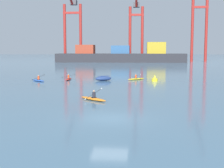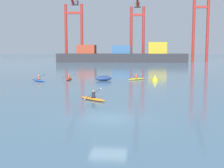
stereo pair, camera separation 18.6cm
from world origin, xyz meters
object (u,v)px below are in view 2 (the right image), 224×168
Objects in this scene: gantry_crane_east_mid at (201,18)px; channel_buoy at (155,79)px; container_barge at (122,56)px; gantry_crane_west at (73,22)px; kayak_red at (69,79)px; kayak_yellow at (137,79)px; kayak_orange at (93,98)px; kayak_blue at (39,80)px; capsized_dinghy at (104,78)px; gantry_crane_west_mid at (137,22)px.

channel_buoy is (-23.19, -86.10, -18.08)m from gantry_crane_east_mid.
gantry_crane_west reaches higher than container_barge.
channel_buoy is 13.51m from kayak_red.
channel_buoy is 3.75m from kayak_yellow.
kayak_orange is 0.87× the size of kayak_red.
gantry_crane_west is 85.57m from kayak_red.
container_barge is 18.03× the size of kayak_blue.
kayak_orange is (-29.77, -103.99, -18.27)m from gantry_crane_east_mid.
kayak_orange is (24.31, -101.36, -16.63)m from gantry_crane_west.
channel_buoy is 0.29× the size of kayak_red.
kayak_yellow is at bearing 14.19° from kayak_blue.
kayak_blue reaches higher than kayak_yellow.
gantry_crane_west is 0.89× the size of gantry_crane_east_mid.
container_barge reaches higher than capsized_dinghy.
gantry_crane_west_mid is at bearing 87.18° from capsized_dinghy.
kayak_blue is at bearing 123.17° from kayak_orange.
kayak_blue reaches higher than kayak_red.
gantry_crane_west_mid is 12.69× the size of kayak_blue.
kayak_yellow is (5.01, 2.01, -0.18)m from capsized_dinghy.
channel_buoy is 0.34× the size of kayak_yellow.
kayak_orange reaches higher than kayak_yellow.
kayak_red is at bearing 109.60° from kayak_orange.
capsized_dinghy is at bearing -74.44° from gantry_crane_west.
kayak_red is at bearing 32.61° from kayak_blue.
gantry_crane_east_mid is at bearing 66.62° from kayak_red.
capsized_dinghy is at bearing 176.41° from channel_buoy.
kayak_yellow is at bearing -84.88° from container_barge.
kayak_yellow reaches higher than kayak_red.
gantry_crane_west is 90.51m from channel_buoy.
kayak_yellow is at bearing 79.45° from kayak_orange.
channel_buoy is at bearing -5.83° from kayak_red.
gantry_crane_east_mid is 12.25× the size of kayak_orange.
container_barge is 77.06m from capsized_dinghy.
kayak_red is (-10.66, -1.13, 0.00)m from kayak_yellow.
kayak_blue is (13.41, -84.69, -16.63)m from gantry_crane_west.
kayak_orange is at bearing -70.40° from kayak_red.
gantry_crane_west_mid reaches higher than kayak_red.
kayak_blue is at bearing -99.07° from gantry_crane_west_mid.
capsized_dinghy is 9.84m from kayak_blue.
kayak_blue is (-14.70, -3.72, 0.00)m from kayak_yellow.
gantry_crane_west is 0.88× the size of gantry_crane_west_mid.
kayak_yellow reaches higher than capsized_dinghy.
kayak_red is at bearing -113.38° from gantry_crane_east_mid.
gantry_crane_west_mid is at bearing 88.35° from kayak_orange.
channel_buoy reaches higher than kayak_yellow.
gantry_crane_east_mid reaches higher than kayak_red.
kayak_orange reaches higher than kayak_red.
gantry_crane_west reaches higher than kayak_blue.
gantry_crane_west_mid is at bearing 92.39° from channel_buoy.
gantry_crane_east_mid reaches higher than gantry_crane_west.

